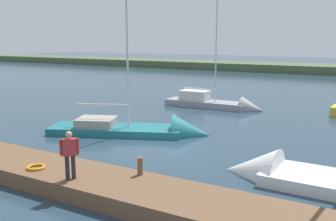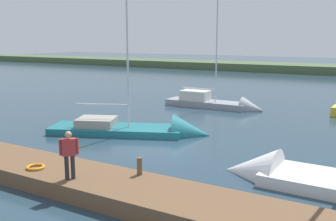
{
  "view_description": "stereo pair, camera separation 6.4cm",
  "coord_description": "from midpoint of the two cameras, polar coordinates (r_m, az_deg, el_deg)",
  "views": [
    {
      "loc": [
        -9.4,
        14.76,
        5.16
      ],
      "look_at": [
        -0.42,
        -0.81,
        1.79
      ],
      "focal_mm": 41.17,
      "sensor_mm": 36.0,
      "label": 1
    },
    {
      "loc": [
        -9.45,
        14.73,
        5.16
      ],
      "look_at": [
        -0.42,
        -0.81,
        1.79
      ],
      "focal_mm": 41.17,
      "sensor_mm": 36.0,
      "label": 2
    }
  ],
  "objects": [
    {
      "name": "life_ring_buoy",
      "position": [
        14.73,
        -18.9,
        -7.92
      ],
      "size": [
        0.66,
        0.66,
        0.1
      ],
      "primitive_type": "torus",
      "color": "orange",
      "rests_on": "dock_pier"
    },
    {
      "name": "dock_pier",
      "position": [
        14.26,
        -13.84,
        -9.7
      ],
      "size": [
        22.98,
        2.46,
        0.57
      ],
      "primitive_type": "cube",
      "color": "brown",
      "rests_on": "ground_plane"
    },
    {
      "name": "sailboat_far_right",
      "position": [
        29.3,
        7.68,
        0.79
      ],
      "size": [
        7.61,
        1.82,
        9.32
      ],
      "rotation": [
        0.0,
        0.0,
        3.15
      ],
      "color": "gray",
      "rests_on": "ground_plane"
    },
    {
      "name": "mooring_post_near",
      "position": [
        13.31,
        -4.1,
        -8.22
      ],
      "size": [
        0.18,
        0.18,
        0.6
      ],
      "primitive_type": "cylinder",
      "color": "brown",
      "rests_on": "dock_pier"
    },
    {
      "name": "ground_plane",
      "position": [
        18.24,
        -2.32,
        -5.83
      ],
      "size": [
        200.0,
        200.0,
        0.0
      ],
      "primitive_type": "plane",
      "color": "#263D4C"
    },
    {
      "name": "sailboat_near_dock",
      "position": [
        21.16,
        -3.1,
        -3.28
      ],
      "size": [
        8.95,
        5.47,
        10.67
      ],
      "rotation": [
        0.0,
        0.0,
        3.54
      ],
      "color": "#1E6B75",
      "rests_on": "ground_plane"
    },
    {
      "name": "person_on_dock",
      "position": [
        13.08,
        -14.3,
        -5.96
      ],
      "size": [
        0.47,
        0.47,
        1.63
      ],
      "rotation": [
        0.0,
        0.0,
        5.49
      ],
      "color": "#28282D",
      "rests_on": "dock_pier"
    },
    {
      "name": "far_shoreline",
      "position": [
        63.57,
        21.65,
        5.2
      ],
      "size": [
        180.0,
        8.0,
        2.4
      ],
      "primitive_type": "cube",
      "color": "#4C603D",
      "rests_on": "ground_plane"
    },
    {
      "name": "sailboat_behind_pier",
      "position": [
        14.8,
        21.94,
        -10.21
      ],
      "size": [
        8.84,
        2.45,
        8.95
      ],
      "rotation": [
        0.0,
        0.0,
        -0.02
      ],
      "color": "white",
      "rests_on": "ground_plane"
    }
  ]
}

